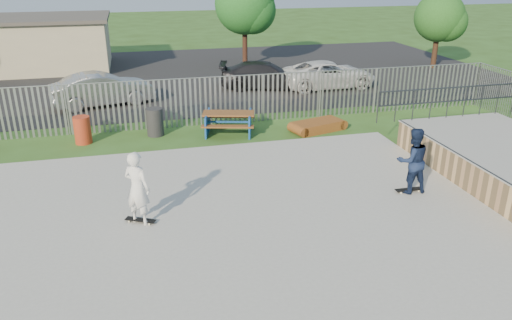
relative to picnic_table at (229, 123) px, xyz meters
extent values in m
plane|color=#31501B|center=(-1.91, -7.72, -0.43)|extent=(120.00, 120.00, 0.00)
cube|color=#9F9F9A|center=(-1.91, -7.72, -0.36)|extent=(15.00, 12.00, 0.15)
cylinder|color=#383A3F|center=(5.61, -6.72, 0.65)|extent=(0.06, 7.00, 0.06)
cube|color=brown|center=(0.00, 0.00, 0.38)|extent=(2.14, 1.27, 0.07)
cube|color=brown|center=(-0.17, -0.65, 0.06)|extent=(2.02, 0.82, 0.06)
cube|color=brown|center=(0.17, 0.65, 0.06)|extent=(2.02, 0.82, 0.06)
cube|color=#16499B|center=(0.00, 0.00, -0.02)|extent=(2.13, 1.97, 0.83)
cube|color=brown|center=(3.54, -0.54, -0.24)|extent=(2.14, 1.48, 0.39)
cylinder|color=#A9331A|center=(-5.51, 0.16, 0.08)|extent=(0.62, 0.62, 1.03)
cylinder|color=#27272A|center=(-2.84, 0.43, 0.11)|extent=(0.65, 0.65, 1.09)
cube|color=black|center=(-1.91, 11.28, -0.42)|extent=(40.00, 18.00, 0.02)
imported|color=#ABABAF|center=(-4.95, 5.38, 0.35)|extent=(4.91, 2.77, 1.53)
imported|color=black|center=(3.30, 6.83, 0.29)|extent=(5.14, 3.06, 1.39)
imported|color=white|center=(6.61, 6.16, 0.30)|extent=(5.19, 2.57, 1.41)
cube|color=#C0B693|center=(-9.91, 15.28, 1.07)|extent=(10.00, 6.00, 3.00)
cube|color=#4C4742|center=(-9.91, 15.28, 2.67)|extent=(10.40, 6.40, 0.20)
cylinder|color=#392016|center=(3.57, 12.95, 1.23)|extent=(0.32, 0.32, 3.32)
sphere|color=#1F5C20|center=(3.57, 12.95, 3.44)|extent=(3.71, 3.71, 3.71)
cylinder|color=#3D2618|center=(15.09, 9.57, 0.92)|extent=(0.32, 0.32, 2.70)
sphere|color=#23551D|center=(15.09, 9.57, 2.73)|extent=(3.03, 3.03, 3.03)
cube|color=black|center=(3.99, -6.86, -0.22)|extent=(0.80, 0.21, 0.02)
cube|color=black|center=(-3.63, -6.86, -0.22)|extent=(0.80, 0.55, 0.02)
imported|color=#142141|center=(3.99, -6.86, 0.68)|extent=(0.95, 0.75, 1.93)
imported|color=white|center=(-3.63, -6.86, 0.68)|extent=(0.84, 0.80, 1.93)
camera|label=1|loc=(-3.45, -18.51, 5.96)|focal=35.00mm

